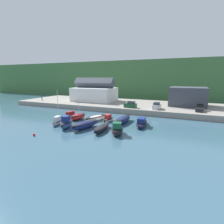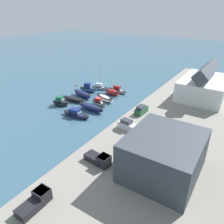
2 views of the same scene
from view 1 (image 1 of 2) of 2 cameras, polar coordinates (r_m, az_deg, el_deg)
The scene contains 21 objects.
ground_plane at distance 46.35m, azimuth -2.45°, elevation -3.50°, with size 320.00×320.00×0.00m, color #385B70.
hillside_backdrop at distance 131.69m, azimuth 15.16°, elevation 10.32°, with size 240.00×76.01×20.78m.
quay_promenade at distance 69.15m, azimuth 6.68°, elevation 2.12°, with size 95.91×25.44×1.74m.
harbor_clubhouse at distance 75.97m, azimuth -5.79°, elevation 6.22°, with size 17.73×11.97×9.91m.
yacht_club_building at distance 68.23m, azimuth 23.49°, elevation 4.67°, with size 12.26×10.65×6.59m.
moored_boat_0 at distance 52.30m, azimuth -13.27°, elevation -1.25°, with size 2.35×7.46×2.09m.
moored_boat_1 at distance 50.43m, azimuth -11.04°, elevation -1.46°, with size 3.15×5.88×6.21m.
moored_boat_2 at distance 48.26m, azimuth -5.23°, elevation -1.98°, with size 4.40×7.55×1.49m.
moored_boat_3 at distance 47.15m, azimuth -1.23°, elevation -2.34°, with size 1.83×4.92×2.03m.
moored_boat_4 at distance 45.94m, azimuth 3.69°, elevation -2.55°, with size 2.44×8.53×1.62m.
moored_boat_5 at distance 43.63m, azimuth 9.63°, elevation -3.59°, with size 2.97×8.02×2.10m.
moored_boat_6 at distance 46.68m, azimuth -17.23°, elevation -2.92°, with size 3.11×6.35×8.72m.
moored_boat_7 at distance 42.88m, azimuth -14.67°, elevation -3.57°, with size 3.70×6.28×2.95m.
moored_boat_8 at distance 41.33m, azimuth -8.78°, elevation -4.20°, with size 3.85×8.28×1.69m.
moored_boat_9 at distance 39.36m, azimuth -3.34°, elevation -5.22°, with size 2.36×7.92×1.24m.
moored_boat_10 at distance 36.75m, azimuth 1.70°, elevation -5.90°, with size 3.78×5.35×2.65m.
parked_car_0 at distance 59.17m, azimuth 6.08°, elevation 2.33°, with size 4.27×1.97×2.16m.
parked_car_2 at distance 58.06m, azimuth 14.38°, elevation 1.87°, with size 2.31×4.39×2.16m.
pickup_truck_0 at distance 59.14m, azimuth 26.77°, elevation 1.07°, with size 2.48×4.92×1.90m.
person_on_quay at distance 82.64m, azimuth -21.90°, elevation 4.26°, with size 0.40×0.40×2.14m.
mooring_buoy_0 at distance 39.50m, azimuth -24.11°, elevation -6.78°, with size 0.50×0.50×0.50m.
Camera 1 is at (19.67, -40.26, 11.87)m, focal length 28.00 mm.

